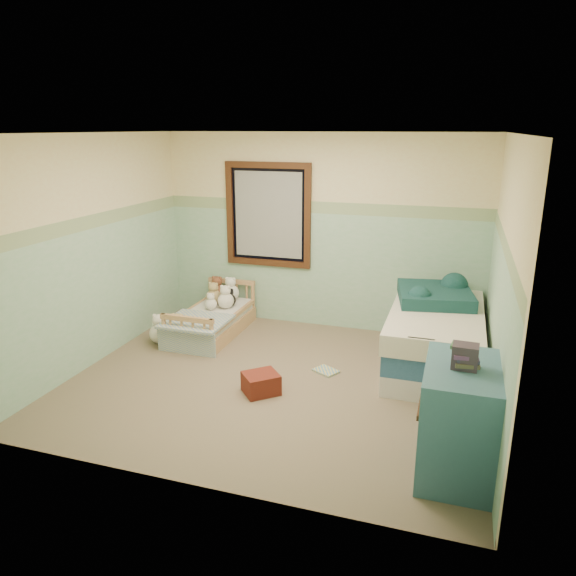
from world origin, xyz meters
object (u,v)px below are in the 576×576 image
(twin_bed_frame, at_px, (434,356))
(floor_book, at_px, (326,371))
(toddler_bed_frame, at_px, (212,327))
(plush_floor_cream, at_px, (160,333))
(red_pillow, at_px, (261,383))
(plush_floor_tan, at_px, (178,333))
(dresser, at_px, (458,419))

(twin_bed_frame, xyz_separation_m, floor_book, (-1.10, -0.53, -0.10))
(toddler_bed_frame, bearing_deg, plush_floor_cream, -133.47)
(twin_bed_frame, relative_size, red_pillow, 5.62)
(red_pillow, height_order, floor_book, red_pillow)
(toddler_bed_frame, height_order, red_pillow, red_pillow)
(plush_floor_cream, xyz_separation_m, red_pillow, (1.64, -0.84, -0.02))
(plush_floor_tan, height_order, red_pillow, plush_floor_tan)
(dresser, bearing_deg, toddler_bed_frame, 145.91)
(plush_floor_cream, bearing_deg, floor_book, -4.67)
(plush_floor_cream, bearing_deg, twin_bed_frame, 6.26)
(plush_floor_cream, relative_size, floor_book, 1.01)
(plush_floor_tan, relative_size, red_pillow, 0.76)
(plush_floor_cream, distance_m, plush_floor_tan, 0.22)
(floor_book, bearing_deg, twin_bed_frame, 54.76)
(plush_floor_tan, distance_m, red_pillow, 1.71)
(twin_bed_frame, xyz_separation_m, red_pillow, (-1.60, -1.19, -0.01))
(plush_floor_cream, bearing_deg, dresser, -23.97)
(dresser, height_order, red_pillow, dresser)
(dresser, height_order, floor_book, dresser)
(plush_floor_tan, distance_m, twin_bed_frame, 3.05)
(twin_bed_frame, height_order, dresser, dresser)
(plush_floor_cream, height_order, floor_book, plush_floor_cream)
(twin_bed_frame, xyz_separation_m, dresser, (0.27, -1.91, 0.32))
(plush_floor_cream, distance_m, red_pillow, 1.84)
(plush_floor_cream, relative_size, twin_bed_frame, 0.14)
(red_pillow, bearing_deg, plush_floor_tan, 147.14)
(toddler_bed_frame, height_order, plush_floor_tan, plush_floor_tan)
(floor_book, bearing_deg, plush_floor_tan, -158.84)
(twin_bed_frame, relative_size, floor_book, 7.47)
(toddler_bed_frame, xyz_separation_m, twin_bed_frame, (2.77, -0.14, 0.02))
(plush_floor_tan, distance_m, floor_book, 1.96)
(dresser, xyz_separation_m, red_pillow, (-1.87, 0.72, -0.33))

